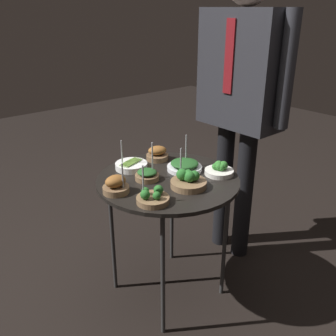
% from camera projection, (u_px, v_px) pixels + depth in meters
% --- Properties ---
extents(ground_plane, '(8.00, 8.00, 0.00)m').
position_uv_depth(ground_plane, '(168.00, 290.00, 1.99)').
color(ground_plane, black).
extents(serving_cart, '(0.66, 0.66, 0.66)m').
position_uv_depth(serving_cart, '(168.00, 187.00, 1.75)').
color(serving_cart, black).
rests_on(serving_cart, ground_plane).
extents(bowl_roast_far_rim, '(0.11, 0.11, 0.14)m').
position_uv_depth(bowl_roast_far_rim, '(116.00, 185.00, 1.59)').
color(bowl_roast_far_rim, brown).
rests_on(bowl_roast_far_rim, serving_cart).
extents(bowl_broccoli_front_left, '(0.14, 0.14, 0.16)m').
position_uv_depth(bowl_broccoli_front_left, '(152.00, 197.00, 1.51)').
color(bowl_broccoli_front_left, brown).
rests_on(bowl_broccoli_front_left, serving_cart).
extents(bowl_spinach_back_right, '(0.11, 0.11, 0.17)m').
position_uv_depth(bowl_spinach_back_right, '(147.00, 175.00, 1.71)').
color(bowl_spinach_back_right, brown).
rests_on(bowl_spinach_back_right, serving_cart).
extents(bowl_broccoli_near_rim, '(0.16, 0.16, 0.17)m').
position_uv_depth(bowl_broccoli_near_rim, '(188.00, 180.00, 1.64)').
color(bowl_broccoli_near_rim, brown).
rests_on(bowl_broccoli_near_rim, serving_cart).
extents(bowl_broccoli_center, '(0.14, 0.14, 0.07)m').
position_uv_depth(bowl_broccoli_center, '(219.00, 170.00, 1.76)').
color(bowl_broccoli_center, silver).
rests_on(bowl_broccoli_center, serving_cart).
extents(bowl_roast_back_left, '(0.12, 0.12, 0.07)m').
position_uv_depth(bowl_roast_back_left, '(157.00, 154.00, 1.93)').
color(bowl_roast_back_left, brown).
rests_on(bowl_roast_back_left, serving_cart).
extents(bowl_spinach_front_center, '(0.17, 0.17, 0.16)m').
position_uv_depth(bowl_spinach_front_center, '(185.00, 166.00, 1.81)').
color(bowl_spinach_front_center, silver).
rests_on(bowl_spinach_front_center, serving_cart).
extents(bowl_asparagus_mid_left, '(0.16, 0.16, 0.15)m').
position_uv_depth(bowl_asparagus_mid_left, '(131.00, 165.00, 1.83)').
color(bowl_asparagus_mid_left, white).
rests_on(bowl_asparagus_mid_left, serving_cart).
extents(waiter_figure, '(0.59, 0.22, 1.60)m').
position_uv_depth(waiter_figure, '(241.00, 84.00, 1.95)').
color(waiter_figure, black).
rests_on(waiter_figure, ground_plane).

